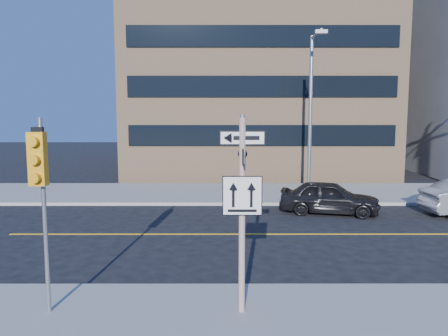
{
  "coord_description": "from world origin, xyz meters",
  "views": [
    {
      "loc": [
        -0.37,
        -11.16,
        4.17
      ],
      "look_at": [
        -0.36,
        4.0,
        2.38
      ],
      "focal_mm": 35.0,
      "sensor_mm": 36.0,
      "label": 1
    }
  ],
  "objects_px": {
    "sign_pole": "(242,203)",
    "streetlight_a": "(311,105)",
    "traffic_signal": "(39,175)",
    "parked_car_a": "(329,197)"
  },
  "relations": [
    {
      "from": "sign_pole",
      "to": "streetlight_a",
      "type": "bearing_deg",
      "value": 73.23
    },
    {
      "from": "parked_car_a",
      "to": "streetlight_a",
      "type": "xyz_separation_m",
      "value": [
        -0.17,
        3.44,
        4.04
      ]
    },
    {
      "from": "sign_pole",
      "to": "parked_car_a",
      "type": "xyz_separation_m",
      "value": [
        4.17,
        9.83,
        -1.72
      ]
    },
    {
      "from": "sign_pole",
      "to": "traffic_signal",
      "type": "height_order",
      "value": "sign_pole"
    },
    {
      "from": "traffic_signal",
      "to": "streetlight_a",
      "type": "relative_size",
      "value": 0.5
    },
    {
      "from": "parked_car_a",
      "to": "streetlight_a",
      "type": "height_order",
      "value": "streetlight_a"
    },
    {
      "from": "sign_pole",
      "to": "traffic_signal",
      "type": "relative_size",
      "value": 1.02
    },
    {
      "from": "traffic_signal",
      "to": "streetlight_a",
      "type": "height_order",
      "value": "streetlight_a"
    },
    {
      "from": "streetlight_a",
      "to": "parked_car_a",
      "type": "bearing_deg",
      "value": -87.1
    },
    {
      "from": "sign_pole",
      "to": "streetlight_a",
      "type": "relative_size",
      "value": 0.51
    }
  ]
}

